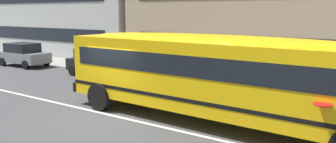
# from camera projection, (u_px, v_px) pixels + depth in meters

# --- Properties ---
(ground_plane) EXTENTS (400.00, 400.00, 0.00)m
(ground_plane) POSITION_uv_depth(u_px,v_px,m) (107.00, 114.00, 12.96)
(ground_plane) COLOR #424244
(sidewalk_far) EXTENTS (120.00, 3.00, 0.01)m
(sidewalk_far) POSITION_uv_depth(u_px,v_px,m) (208.00, 80.00, 19.42)
(sidewalk_far) COLOR gray
(sidewalk_far) RESTS_ON ground_plane
(lane_centreline) EXTENTS (110.00, 0.16, 0.01)m
(lane_centreline) POSITION_uv_depth(u_px,v_px,m) (107.00, 114.00, 12.96)
(lane_centreline) COLOR silver
(lane_centreline) RESTS_ON ground_plane
(school_bus) EXTENTS (13.66, 3.45, 3.04)m
(school_bus) POSITION_uv_depth(u_px,v_px,m) (224.00, 72.00, 11.55)
(school_bus) COLOR yellow
(school_bus) RESTS_ON ground_plane
(parked_car_grey_near_corner) EXTENTS (3.95, 1.97, 1.64)m
(parked_car_grey_near_corner) POSITION_uv_depth(u_px,v_px,m) (24.00, 54.00, 24.44)
(parked_car_grey_near_corner) COLOR gray
(parked_car_grey_near_corner) RESTS_ON ground_plane
(parked_car_black_past_driveway) EXTENTS (3.97, 2.01, 1.64)m
(parked_car_black_past_driveway) POSITION_uv_depth(u_px,v_px,m) (97.00, 62.00, 20.67)
(parked_car_black_past_driveway) COLOR black
(parked_car_black_past_driveway) RESTS_ON ground_plane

